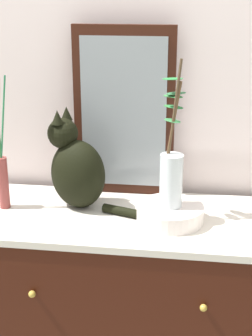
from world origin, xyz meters
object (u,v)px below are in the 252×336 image
(sideboard, at_px, (126,317))
(bowl_porcelain, at_px, (170,213))
(cat_sitting, at_px, (76,168))
(mirror_leaning, at_px, (124,113))
(vase_slim_green, at_px, (1,160))
(vase_glass_clear, at_px, (171,173))

(sideboard, distance_m, bowl_porcelain, 0.48)
(bowl_porcelain, bearing_deg, cat_sitting, 166.88)
(bowl_porcelain, bearing_deg, mirror_leaning, 129.21)
(vase_slim_green, height_order, bowl_porcelain, vase_slim_green)
(vase_glass_clear, bearing_deg, cat_sitting, 167.50)
(cat_sitting, bearing_deg, vase_glass_clear, -12.50)
(vase_slim_green, bearing_deg, mirror_leaning, 26.20)
(vase_slim_green, bearing_deg, cat_sitting, 10.11)
(mirror_leaning, height_order, vase_glass_clear, mirror_leaning)
(mirror_leaning, distance_m, cat_sitting, 0.28)
(sideboard, height_order, vase_glass_clear, vase_glass_clear)
(sideboard, bearing_deg, vase_slim_green, 178.52)
(cat_sitting, xyz_separation_m, vase_glass_clear, (0.34, -0.08, 0.03))
(sideboard, relative_size, vase_glass_clear, 2.56)
(sideboard, xyz_separation_m, vase_slim_green, (-0.45, 0.01, 0.61))
(mirror_leaning, height_order, bowl_porcelain, mirror_leaning)
(sideboard, xyz_separation_m, mirror_leaning, (-0.04, 0.21, 0.75))
(sideboard, distance_m, vase_glass_clear, 0.63)
(sideboard, relative_size, bowl_porcelain, 5.48)
(sideboard, relative_size, cat_sitting, 3.48)
(vase_slim_green, bearing_deg, sideboard, -1.48)
(sideboard, distance_m, vase_slim_green, 0.76)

